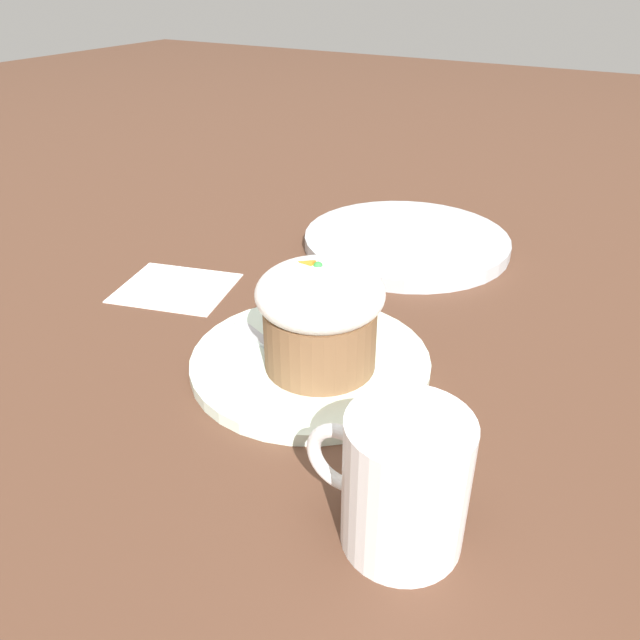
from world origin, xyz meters
TOP-DOWN VIEW (x-y plane):
  - ground_plane at (0.00, 0.00)m, footprint 4.00×4.00m
  - dessert_plate at (0.00, 0.00)m, footprint 0.22×0.22m
  - carrot_cake at (-0.01, 0.01)m, footprint 0.11×0.11m
  - spoon at (0.02, 0.01)m, footprint 0.12×0.07m
  - coffee_cup at (-0.15, 0.14)m, footprint 0.11×0.08m
  - side_plate at (0.03, -0.30)m, footprint 0.27×0.27m
  - paper_napkin at (0.22, -0.06)m, footprint 0.15×0.13m

SIDE VIEW (x-z plane):
  - ground_plane at x=0.00m, z-range 0.00..0.00m
  - paper_napkin at x=0.22m, z-range 0.00..0.00m
  - dessert_plate at x=0.00m, z-range 0.00..0.01m
  - side_plate at x=0.03m, z-range 0.00..0.02m
  - spoon at x=0.02m, z-range 0.01..0.02m
  - coffee_cup at x=-0.15m, z-range 0.00..0.10m
  - carrot_cake at x=-0.01m, z-range 0.01..0.11m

